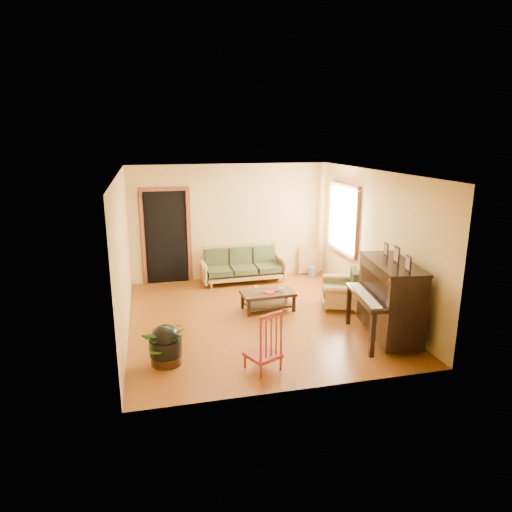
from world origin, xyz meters
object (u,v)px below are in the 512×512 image
object	(u,v)px
sofa	(243,265)
ceramic_crock	(312,271)
piano	(390,301)
red_chair	(263,340)
armchair	(340,287)
footstool	(166,349)
coffee_table	(268,301)
potted_plant	(164,342)

from	to	relation	value
sofa	ceramic_crock	world-z (taller)	sofa
piano	red_chair	size ratio (longest dim) A/B	1.62
armchair	sofa	bearing A→B (deg)	145.52
footstool	red_chair	xyz separation A→B (m)	(1.32, -0.48, 0.23)
coffee_table	ceramic_crock	bearing A→B (deg)	49.77
coffee_table	red_chair	size ratio (longest dim) A/B	1.10
piano	ceramic_crock	size ratio (longest dim) A/B	6.50
coffee_table	armchair	distance (m)	1.40
armchair	footstool	size ratio (longest dim) A/B	1.72
piano	ceramic_crock	bearing A→B (deg)	98.78
piano	potted_plant	bearing A→B (deg)	-170.65
coffee_table	red_chair	distance (m)	2.28
red_chair	potted_plant	size ratio (longest dim) A/B	1.28
armchair	red_chair	bearing A→B (deg)	-116.74
armchair	ceramic_crock	xyz separation A→B (m)	(0.20, 2.02, -0.29)
footstool	red_chair	bearing A→B (deg)	-20.17
piano	potted_plant	world-z (taller)	piano
sofa	ceramic_crock	size ratio (longest dim) A/B	8.31
armchair	potted_plant	bearing A→B (deg)	-136.97
armchair	ceramic_crock	bearing A→B (deg)	103.11
ceramic_crock	armchair	bearing A→B (deg)	-95.51
armchair	potted_plant	world-z (taller)	armchair
sofa	potted_plant	xyz separation A→B (m)	(-1.88, -3.49, -0.05)
coffee_table	potted_plant	distance (m)	2.61
coffee_table	red_chair	bearing A→B (deg)	-106.73
armchair	ceramic_crock	world-z (taller)	armchair
coffee_table	footstool	size ratio (longest dim) A/B	2.11
coffee_table	piano	world-z (taller)	piano
armchair	footstool	xyz separation A→B (m)	(-3.34, -1.52, -0.18)
sofa	coffee_table	world-z (taller)	sofa
piano	footstool	bearing A→B (deg)	-170.76
footstool	potted_plant	world-z (taller)	potted_plant
sofa	armchair	distance (m)	2.46
coffee_table	armchair	world-z (taller)	armchair
armchair	potted_plant	size ratio (longest dim) A/B	1.15
ceramic_crock	red_chair	bearing A→B (deg)	-118.89
ceramic_crock	potted_plant	distance (m)	5.02
potted_plant	red_chair	bearing A→B (deg)	-19.70
sofa	armchair	world-z (taller)	armchair
potted_plant	sofa	bearing A→B (deg)	61.65
armchair	red_chair	size ratio (longest dim) A/B	0.90
sofa	potted_plant	size ratio (longest dim) A/B	2.67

